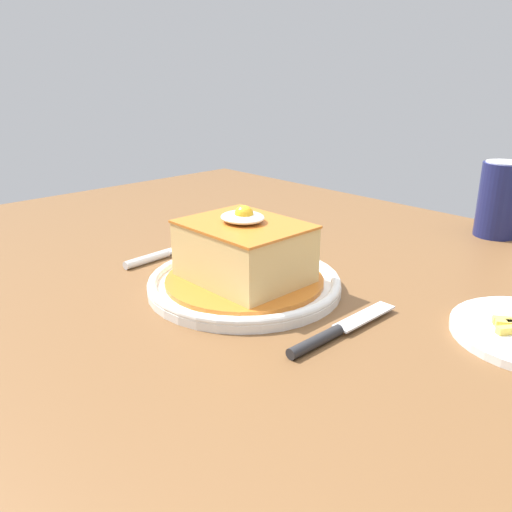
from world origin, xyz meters
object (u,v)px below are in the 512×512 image
(main_plate, at_px, (245,283))
(soda_can, at_px, (499,200))
(knife, at_px, (331,334))
(fork, at_px, (159,255))

(main_plate, height_order, soda_can, soda_can)
(main_plate, distance_m, knife, 0.16)
(fork, height_order, soda_can, soda_can)
(main_plate, xyz_separation_m, fork, (-0.17, -0.02, -0.00))
(knife, height_order, soda_can, soda_can)
(fork, xyz_separation_m, knife, (0.33, -0.01, 0.00))
(main_plate, relative_size, soda_can, 1.96)
(main_plate, distance_m, fork, 0.17)
(fork, xyz_separation_m, soda_can, (0.29, 0.47, 0.06))
(fork, distance_m, knife, 0.33)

